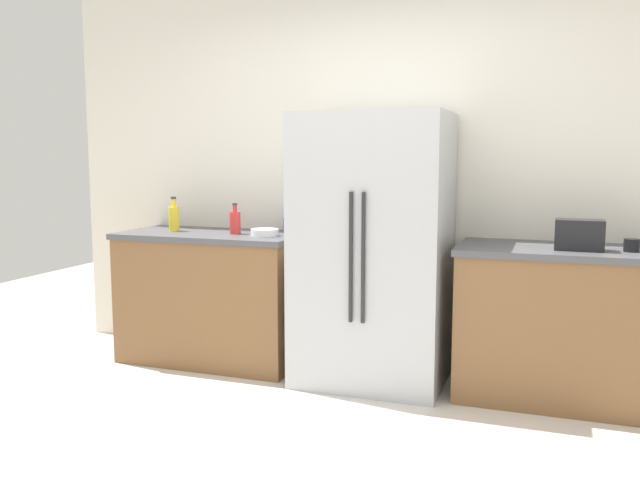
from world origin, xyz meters
TOP-DOWN VIEW (x-y plane):
  - ground_plane at (0.00, 0.00)m, footprint 9.84×9.84m
  - kitchen_back_panel at (0.00, 1.81)m, footprint 4.92×0.10m
  - counter_left at (-1.16, 1.44)m, footprint 1.31×0.66m
  - counter_right at (1.24, 1.44)m, footprint 1.32×0.66m
  - refrigerator at (0.04, 1.39)m, footprint 0.94×0.74m
  - toaster at (1.27, 1.36)m, footprint 0.27×0.15m
  - bottle_a at (-0.97, 1.42)m, footprint 0.08×0.08m
  - bottle_b at (-1.47, 1.43)m, footprint 0.08×0.08m
  - cup_a at (1.55, 1.39)m, footprint 0.09×0.09m
  - cup_b at (-0.66, 1.63)m, footprint 0.07×0.07m
  - bowl_a at (-0.72, 1.37)m, footprint 0.19×0.19m

SIDE VIEW (x-z plane):
  - ground_plane at x=0.00m, z-range 0.00..0.00m
  - counter_right at x=1.24m, z-range 0.00..0.93m
  - counter_left at x=-1.16m, z-range 0.00..0.93m
  - refrigerator at x=0.04m, z-range 0.00..1.74m
  - bowl_a at x=-0.72m, z-range 0.93..0.98m
  - cup_a at x=1.55m, z-range 0.93..1.00m
  - cup_b at x=-0.66m, z-range 0.93..1.03m
  - bottle_a at x=-0.97m, z-range 0.90..1.12m
  - toaster at x=1.27m, z-range 0.93..1.11m
  - bottle_b at x=-1.47m, z-range 0.90..1.15m
  - kitchen_back_panel at x=0.00m, z-range 0.00..3.01m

